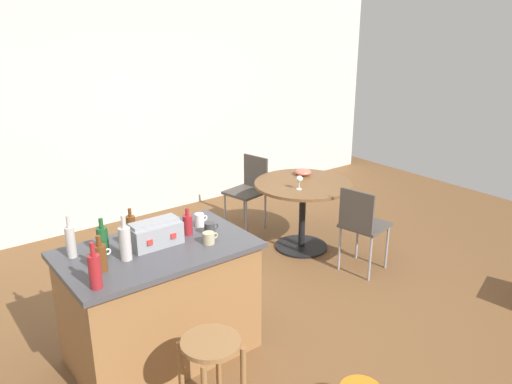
{
  "coord_description": "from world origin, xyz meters",
  "views": [
    {
      "loc": [
        -2.41,
        -2.9,
        2.45
      ],
      "look_at": [
        0.15,
        0.45,
        0.97
      ],
      "focal_mm": 35.96,
      "sensor_mm": 36.0,
      "label": 1
    }
  ],
  "objects_px": {
    "cup_2": "(200,220)",
    "serving_bowl": "(303,172)",
    "dining_table": "(303,198)",
    "bottle_6": "(131,226)",
    "folding_chair_near": "(249,187)",
    "toolbox": "(155,233)",
    "bottle_3": "(188,224)",
    "kitchen_island": "(161,302)",
    "bottle_4": "(95,270)",
    "cup_3": "(167,223)",
    "wooden_stool": "(211,363)",
    "cup_1": "(210,228)",
    "bottle_1": "(100,257)",
    "bottle_5": "(71,241)",
    "bottle_0": "(103,239)",
    "bottle_2": "(125,243)",
    "wine_glass": "(299,179)",
    "folding_chair_far": "(362,223)",
    "cup_0": "(100,254)",
    "cup_4": "(209,238)"
  },
  "relations": [
    {
      "from": "cup_1",
      "to": "cup_2",
      "type": "distance_m",
      "value": 0.18
    },
    {
      "from": "kitchen_island",
      "to": "wine_glass",
      "type": "height_order",
      "value": "wine_glass"
    },
    {
      "from": "bottle_1",
      "to": "cup_1",
      "type": "bearing_deg",
      "value": 4.3
    },
    {
      "from": "bottle_6",
      "to": "cup_2",
      "type": "relative_size",
      "value": 2.01
    },
    {
      "from": "bottle_5",
      "to": "bottle_6",
      "type": "xyz_separation_m",
      "value": [
        0.46,
        0.07,
        -0.03
      ]
    },
    {
      "from": "bottle_0",
      "to": "bottle_4",
      "type": "height_order",
      "value": "bottle_4"
    },
    {
      "from": "wooden_stool",
      "to": "cup_0",
      "type": "distance_m",
      "value": 1.04
    },
    {
      "from": "wooden_stool",
      "to": "bottle_3",
      "type": "bearing_deg",
      "value": 66.69
    },
    {
      "from": "bottle_3",
      "to": "kitchen_island",
      "type": "bearing_deg",
      "value": -167.32
    },
    {
      "from": "toolbox",
      "to": "bottle_6",
      "type": "bearing_deg",
      "value": 107.14
    },
    {
      "from": "bottle_1",
      "to": "cup_0",
      "type": "height_order",
      "value": "bottle_1"
    },
    {
      "from": "folding_chair_near",
      "to": "toolbox",
      "type": "distance_m",
      "value": 2.54
    },
    {
      "from": "cup_2",
      "to": "serving_bowl",
      "type": "height_order",
      "value": "cup_2"
    },
    {
      "from": "cup_3",
      "to": "bottle_5",
      "type": "bearing_deg",
      "value": -176.39
    },
    {
      "from": "bottle_0",
      "to": "folding_chair_far",
      "type": "bearing_deg",
      "value": -3.84
    },
    {
      "from": "bottle_6",
      "to": "cup_1",
      "type": "height_order",
      "value": "bottle_6"
    },
    {
      "from": "wooden_stool",
      "to": "bottle_5",
      "type": "relative_size",
      "value": 2.12
    },
    {
      "from": "bottle_1",
      "to": "cup_2",
      "type": "xyz_separation_m",
      "value": [
        0.88,
        0.24,
        -0.04
      ]
    },
    {
      "from": "bottle_5",
      "to": "cup_1",
      "type": "height_order",
      "value": "bottle_5"
    },
    {
      "from": "bottle_0",
      "to": "bottle_2",
      "type": "relative_size",
      "value": 0.79
    },
    {
      "from": "bottle_2",
      "to": "cup_2",
      "type": "xyz_separation_m",
      "value": [
        0.69,
        0.19,
        -0.07
      ]
    },
    {
      "from": "bottle_0",
      "to": "cup_4",
      "type": "bearing_deg",
      "value": -26.29
    },
    {
      "from": "folding_chair_far",
      "to": "cup_1",
      "type": "height_order",
      "value": "cup_1"
    },
    {
      "from": "dining_table",
      "to": "bottle_6",
      "type": "distance_m",
      "value": 2.22
    },
    {
      "from": "cup_3",
      "to": "wine_glass",
      "type": "distance_m",
      "value": 1.72
    },
    {
      "from": "bottle_3",
      "to": "dining_table",
      "type": "bearing_deg",
      "value": 20.86
    },
    {
      "from": "folding_chair_near",
      "to": "wine_glass",
      "type": "distance_m",
      "value": 1.03
    },
    {
      "from": "bottle_5",
      "to": "wine_glass",
      "type": "bearing_deg",
      "value": 9.42
    },
    {
      "from": "cup_4",
      "to": "wine_glass",
      "type": "height_order",
      "value": "cup_4"
    },
    {
      "from": "cup_4",
      "to": "bottle_3",
      "type": "bearing_deg",
      "value": 99.08
    },
    {
      "from": "cup_2",
      "to": "wine_glass",
      "type": "height_order",
      "value": "cup_2"
    },
    {
      "from": "bottle_4",
      "to": "wine_glass",
      "type": "height_order",
      "value": "bottle_4"
    },
    {
      "from": "bottle_5",
      "to": "cup_2",
      "type": "relative_size",
      "value": 2.75
    },
    {
      "from": "wooden_stool",
      "to": "bottle_4",
      "type": "height_order",
      "value": "bottle_4"
    },
    {
      "from": "wooden_stool",
      "to": "serving_bowl",
      "type": "height_order",
      "value": "serving_bowl"
    },
    {
      "from": "bottle_4",
      "to": "cup_3",
      "type": "bearing_deg",
      "value": 35.59
    },
    {
      "from": "dining_table",
      "to": "cup_1",
      "type": "xyz_separation_m",
      "value": [
        -1.66,
        -0.78,
        0.35
      ]
    },
    {
      "from": "bottle_2",
      "to": "cup_0",
      "type": "relative_size",
      "value": 2.53
    },
    {
      "from": "bottle_0",
      "to": "cup_0",
      "type": "xyz_separation_m",
      "value": [
        -0.07,
        -0.11,
        -0.05
      ]
    },
    {
      "from": "bottle_5",
      "to": "toolbox",
      "type": "bearing_deg",
      "value": -16.98
    },
    {
      "from": "bottle_0",
      "to": "bottle_4",
      "type": "xyz_separation_m",
      "value": [
        -0.22,
        -0.44,
        0.02
      ]
    },
    {
      "from": "cup_0",
      "to": "cup_2",
      "type": "height_order",
      "value": "cup_2"
    },
    {
      "from": "folding_chair_far",
      "to": "cup_1",
      "type": "relative_size",
      "value": 7.53
    },
    {
      "from": "bottle_2",
      "to": "bottle_0",
      "type": "bearing_deg",
      "value": 111.37
    },
    {
      "from": "dining_table",
      "to": "bottle_3",
      "type": "bearing_deg",
      "value": -159.14
    },
    {
      "from": "cup_2",
      "to": "toolbox",
      "type": "bearing_deg",
      "value": -167.74
    },
    {
      "from": "cup_3",
      "to": "wooden_stool",
      "type": "bearing_deg",
      "value": -106.18
    },
    {
      "from": "kitchen_island",
      "to": "bottle_0",
      "type": "height_order",
      "value": "bottle_0"
    },
    {
      "from": "wooden_stool",
      "to": "wine_glass",
      "type": "xyz_separation_m",
      "value": [
        2.01,
        1.47,
        0.38
      ]
    },
    {
      "from": "toolbox",
      "to": "bottle_2",
      "type": "bearing_deg",
      "value": -160.12
    }
  ]
}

